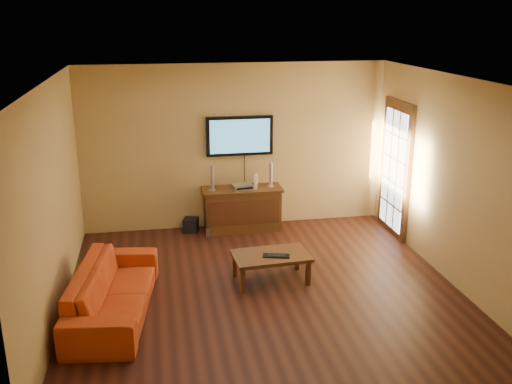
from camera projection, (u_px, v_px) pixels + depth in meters
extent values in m
plane|color=black|center=(265.00, 291.00, 7.38)|extent=(5.00, 5.00, 0.00)
plane|color=tan|center=(235.00, 147.00, 9.32)|extent=(5.00, 0.00, 5.00)
plane|color=tan|center=(52.00, 204.00, 6.54)|extent=(0.00, 5.00, 5.00)
plane|color=tan|center=(453.00, 182.00, 7.40)|extent=(0.00, 5.00, 5.00)
plane|color=white|center=(266.00, 81.00, 6.57)|extent=(5.00, 5.00, 0.00)
cube|color=#43250F|center=(395.00, 170.00, 9.08)|extent=(0.06, 1.02, 2.22)
cube|color=white|center=(393.00, 170.00, 9.08)|extent=(0.01, 0.79, 1.89)
cube|color=#43250F|center=(242.00, 210.00, 9.40)|extent=(1.23, 0.46, 0.67)
cube|color=black|center=(244.00, 213.00, 9.17)|extent=(1.13, 0.02, 0.40)
cube|color=#43250F|center=(242.00, 189.00, 9.29)|extent=(1.30, 0.50, 0.04)
cube|color=black|center=(240.00, 136.00, 9.23)|extent=(1.09, 0.07, 0.64)
cube|color=teal|center=(240.00, 136.00, 9.20)|extent=(0.98, 0.01, 0.55)
cube|color=#43250F|center=(271.00, 256.00, 7.57)|extent=(1.04, 0.67, 0.05)
cube|color=#43250F|center=(243.00, 281.00, 7.30)|extent=(0.06, 0.06, 0.33)
cube|color=#43250F|center=(308.00, 273.00, 7.51)|extent=(0.06, 0.06, 0.33)
cube|color=#43250F|center=(235.00, 265.00, 7.75)|extent=(0.06, 0.06, 0.33)
cube|color=#43250F|center=(297.00, 259.00, 7.96)|extent=(0.06, 0.06, 0.33)
imported|color=#BB3C14|center=(113.00, 283.00, 6.72)|extent=(0.87, 2.12, 0.80)
cylinder|color=silver|center=(212.00, 190.00, 9.18)|extent=(0.11, 0.11, 0.02)
cylinder|color=silver|center=(212.00, 178.00, 9.12)|extent=(0.06, 0.06, 0.38)
cylinder|color=silver|center=(271.00, 186.00, 9.38)|extent=(0.11, 0.11, 0.02)
cylinder|color=silver|center=(271.00, 174.00, 9.32)|extent=(0.06, 0.06, 0.38)
cube|color=silver|center=(242.00, 187.00, 9.25)|extent=(0.35, 0.27, 0.07)
cube|color=white|center=(256.00, 182.00, 9.26)|extent=(0.09, 0.17, 0.22)
cube|color=black|center=(191.00, 225.00, 9.37)|extent=(0.28, 0.28, 0.23)
cylinder|color=white|center=(208.00, 234.00, 9.08)|extent=(0.06, 0.06, 0.16)
sphere|color=white|center=(208.00, 229.00, 9.06)|extent=(0.03, 0.03, 0.03)
cube|color=black|center=(276.00, 256.00, 7.50)|extent=(0.37, 0.22, 0.02)
cube|color=black|center=(276.00, 255.00, 7.50)|extent=(0.25, 0.15, 0.01)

